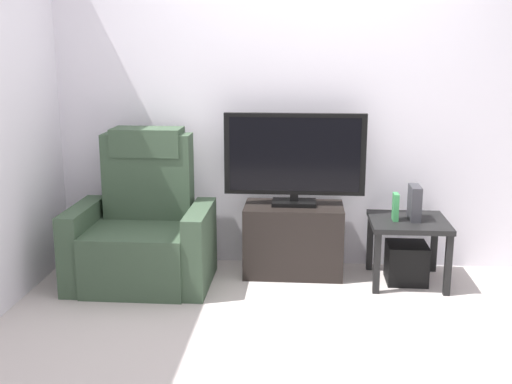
% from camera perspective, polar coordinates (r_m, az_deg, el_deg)
% --- Properties ---
extents(ground_plane, '(6.40, 6.40, 0.00)m').
position_cam_1_polar(ground_plane, '(3.94, 3.68, -11.70)').
color(ground_plane, '#BCB2AD').
extents(wall_back, '(6.40, 0.06, 2.60)m').
position_cam_1_polar(wall_back, '(4.73, 4.13, 8.78)').
color(wall_back, silver).
rests_on(wall_back, ground).
extents(tv_stand, '(0.72, 0.42, 0.52)m').
position_cam_1_polar(tv_stand, '(4.65, 3.42, -4.31)').
color(tv_stand, black).
rests_on(tv_stand, ground).
extents(television, '(1.02, 0.20, 0.67)m').
position_cam_1_polar(television, '(4.53, 3.53, 3.20)').
color(television, black).
rests_on(television, tv_stand).
extents(recliner_armchair, '(0.98, 0.78, 1.08)m').
position_cam_1_polar(recliner_armchair, '(4.55, -10.23, -3.46)').
color(recliner_armchair, '#384C38').
rests_on(recliner_armchair, ground).
extents(side_table, '(0.54, 0.54, 0.46)m').
position_cam_1_polar(side_table, '(4.57, 13.69, -3.35)').
color(side_table, black).
rests_on(side_table, ground).
extents(subwoofer_box, '(0.28, 0.28, 0.28)m').
position_cam_1_polar(subwoofer_box, '(4.64, 13.53, -6.28)').
color(subwoofer_box, black).
rests_on(subwoofer_box, ground).
extents(book_upright, '(0.04, 0.10, 0.19)m').
position_cam_1_polar(book_upright, '(4.49, 12.59, -1.33)').
color(book_upright, '#388C4C').
rests_on(book_upright, side_table).
extents(game_console, '(0.07, 0.20, 0.24)m').
position_cam_1_polar(game_console, '(4.53, 14.24, -0.96)').
color(game_console, '#333338').
rests_on(game_console, side_table).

